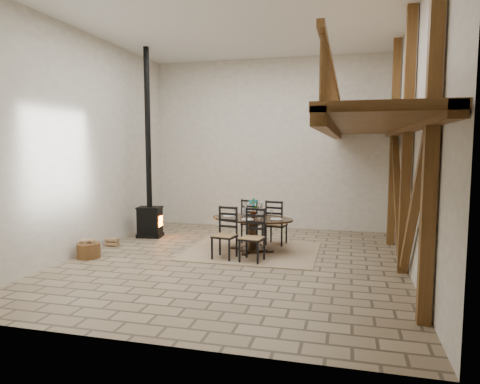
% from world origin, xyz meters
% --- Properties ---
extents(ground, '(8.00, 8.00, 0.00)m').
position_xyz_m(ground, '(0.00, 0.00, 0.00)').
color(ground, '#998566').
rests_on(ground, ground).
extents(room_shell, '(7.02, 8.02, 5.01)m').
position_xyz_m(room_shell, '(1.19, 0.00, 3.01)').
color(room_shell, silver).
rests_on(room_shell, ground).
extents(rug, '(3.00, 2.50, 0.02)m').
position_xyz_m(rug, '(0.19, 0.90, 0.01)').
color(rug, tan).
rests_on(rug, ground).
extents(dining_table, '(2.08, 2.28, 1.24)m').
position_xyz_m(dining_table, '(0.19, 0.90, 0.45)').
color(dining_table, black).
rests_on(dining_table, ground).
extents(wood_stove, '(0.69, 0.56, 5.00)m').
position_xyz_m(wood_stove, '(-2.84, 1.80, 1.13)').
color(wood_stove, black).
rests_on(wood_stove, ground).
extents(log_basket, '(0.50, 0.50, 0.42)m').
position_xyz_m(log_basket, '(-3.16, -0.54, 0.18)').
color(log_basket, brown).
rests_on(log_basket, ground).
extents(log_stack, '(0.31, 0.22, 0.21)m').
position_xyz_m(log_stack, '(-3.25, 0.58, 0.10)').
color(log_stack, '#A2805A').
rests_on(log_stack, ground).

